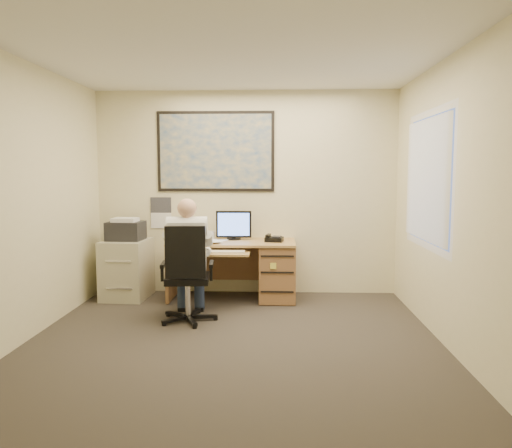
{
  "coord_description": "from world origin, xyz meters",
  "views": [
    {
      "loc": [
        0.41,
        -4.42,
        1.63
      ],
      "look_at": [
        0.18,
        1.3,
        1.03
      ],
      "focal_mm": 35.0,
      "sensor_mm": 36.0,
      "label": 1
    }
  ],
  "objects_px": {
    "desk": "(258,265)",
    "filing_cabinet": "(127,264)",
    "person": "(188,260)",
    "office_chair": "(187,294)"
  },
  "relations": [
    {
      "from": "filing_cabinet",
      "to": "person",
      "type": "bearing_deg",
      "value": -40.79
    },
    {
      "from": "desk",
      "to": "person",
      "type": "bearing_deg",
      "value": -127.23
    },
    {
      "from": "desk",
      "to": "filing_cabinet",
      "type": "distance_m",
      "value": 1.71
    },
    {
      "from": "desk",
      "to": "office_chair",
      "type": "relative_size",
      "value": 1.49
    },
    {
      "from": "desk",
      "to": "filing_cabinet",
      "type": "bearing_deg",
      "value": -179.06
    },
    {
      "from": "desk",
      "to": "office_chair",
      "type": "height_order",
      "value": "desk"
    },
    {
      "from": "office_chair",
      "to": "person",
      "type": "relative_size",
      "value": 0.8
    },
    {
      "from": "office_chair",
      "to": "person",
      "type": "distance_m",
      "value": 0.37
    },
    {
      "from": "filing_cabinet",
      "to": "person",
      "type": "height_order",
      "value": "person"
    },
    {
      "from": "office_chair",
      "to": "person",
      "type": "bearing_deg",
      "value": 81.5
    }
  ]
}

